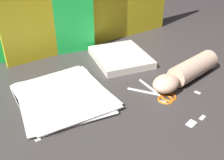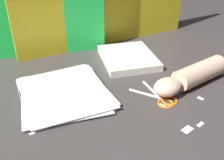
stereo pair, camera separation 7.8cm
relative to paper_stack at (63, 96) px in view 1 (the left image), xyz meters
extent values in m
plane|color=#3D3838|center=(0.10, -0.04, -0.01)|extent=(6.00, 6.00, 0.00)
cube|color=white|center=(0.00, 0.01, -0.01)|extent=(0.26, 0.29, 0.00)
cube|color=white|center=(0.00, 0.00, 0.00)|extent=(0.26, 0.29, 0.00)
cube|color=white|center=(0.00, 0.00, 0.00)|extent=(0.27, 0.30, 0.00)
cube|color=white|center=(0.00, 0.00, 0.00)|extent=(0.28, 0.30, 0.00)
cube|color=white|center=(0.00, 0.00, 0.01)|extent=(0.26, 0.29, 0.00)
cube|color=silver|center=(0.28, 0.14, 0.01)|extent=(0.22, 0.25, 0.03)
sphere|color=silver|center=(0.27, -0.13, 0.00)|extent=(0.01, 0.01, 0.01)
cylinder|color=silver|center=(0.24, -0.09, 0.00)|extent=(0.07, 0.08, 0.01)
torus|color=orange|center=(0.29, -0.15, 0.00)|extent=(0.07, 0.07, 0.01)
cylinder|color=silver|center=(0.27, -0.07, 0.00)|extent=(0.01, 0.10, 0.01)
torus|color=orange|center=(0.27, -0.15, 0.00)|extent=(0.05, 0.05, 0.01)
cylinder|color=beige|center=(0.44, -0.09, 0.03)|extent=(0.21, 0.12, 0.07)
ellipsoid|color=beige|center=(0.30, -0.12, 0.03)|extent=(0.11, 0.09, 0.05)
cube|color=white|center=(0.39, -0.17, -0.01)|extent=(0.02, 0.02, 0.00)
cube|color=white|center=(0.27, -0.27, -0.01)|extent=(0.04, 0.03, 0.00)
cube|color=white|center=(0.26, -0.16, -0.01)|extent=(0.02, 0.02, 0.00)
cube|color=white|center=(0.31, -0.27, -0.01)|extent=(0.03, 0.02, 0.00)
camera|label=1|loc=(-0.18, -0.65, 0.46)|focal=42.00mm
camera|label=2|loc=(-0.11, -0.68, 0.46)|focal=42.00mm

